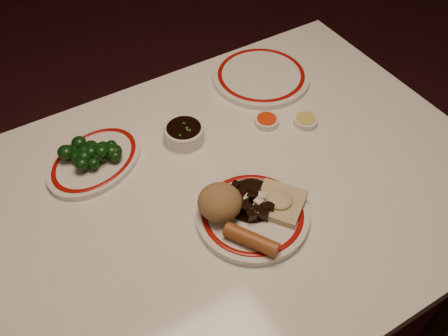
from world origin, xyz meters
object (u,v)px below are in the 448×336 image
fried_wonton (280,202)px  broccoli_pile (92,152)px  dining_table (235,207)px  rice_mound (220,202)px  soy_bowl (184,134)px  spring_roll (251,239)px  broccoli_plate (95,161)px  main_plate (253,215)px  stirfry_heap (253,201)px

fried_wonton → broccoli_pile: (-0.30, 0.34, 0.01)m
dining_table → rice_mound: size_ratio=12.52×
soy_bowl → fried_wonton: bearing=-76.4°
soy_bowl → spring_roll: bearing=-95.6°
spring_roll → broccoli_plate: 0.44m
broccoli_plate → spring_roll: bearing=-64.8°
main_plate → broccoli_pile: (-0.23, 0.33, 0.03)m
fried_wonton → soy_bowl: 0.31m
main_plate → spring_roll: spring_roll is taller
dining_table → broccoli_plate: size_ratio=3.88×
rice_mound → broccoli_plate: size_ratio=0.31×
rice_mound → soy_bowl: rice_mound is taller
fried_wonton → stirfry_heap: 0.06m
spring_roll → main_plate: bearing=22.7°
main_plate → broccoli_plate: size_ratio=0.97×
main_plate → dining_table: bearing=77.9°
fried_wonton → stirfry_heap: bearing=145.9°
main_plate → rice_mound: (-0.06, 0.04, 0.04)m
main_plate → fried_wonton: fried_wonton is taller
rice_mound → stirfry_heap: rice_mound is taller
spring_roll → broccoli_pile: (-0.19, 0.39, 0.01)m
main_plate → broccoli_plate: 0.41m
dining_table → broccoli_pile: bearing=138.6°
dining_table → rice_mound: 0.18m
rice_mound → broccoli_plate: bearing=120.8°
soy_bowl → stirfry_heap: bearing=-84.8°
fried_wonton → stirfry_heap: size_ratio=1.10×
fried_wonton → broccoli_plate: size_ratio=0.45×
dining_table → broccoli_plate: (-0.26, 0.23, 0.10)m
broccoli_plate → soy_bowl: 0.23m
rice_mound → spring_roll: rice_mound is taller
main_plate → spring_roll: 0.08m
broccoli_plate → soy_bowl: bearing=-10.4°
broccoli_plate → broccoli_pile: bearing=-132.9°
stirfry_heap → fried_wonton: bearing=-34.1°
fried_wonton → broccoli_pile: 0.45m
broccoli_plate → dining_table: bearing=-41.9°
main_plate → fried_wonton: 0.07m
dining_table → spring_roll: bearing=-112.3°
dining_table → main_plate: size_ratio=3.98×
spring_roll → rice_mound: bearing=65.6°
broccoli_plate → broccoli_pile: broccoli_pile is taller
broccoli_pile → soy_bowl: (0.22, -0.04, -0.02)m
spring_roll → stirfry_heap: 0.10m
dining_table → soy_bowl: 0.22m
rice_mound → soy_bowl: (0.05, 0.25, -0.03)m
spring_roll → stirfry_heap: bearing=23.8°
dining_table → rice_mound: rice_mound is taller
fried_wonton → broccoli_plate: (-0.29, 0.34, -0.02)m
main_plate → spring_roll: (-0.05, -0.06, 0.02)m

